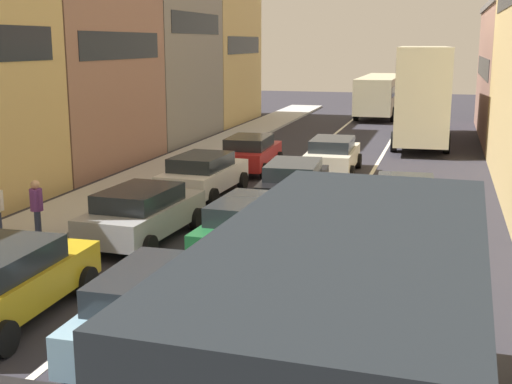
# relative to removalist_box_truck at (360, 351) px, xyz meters

# --- Properties ---
(sidewalk_left) EXTENTS (2.60, 64.00, 0.14)m
(sidewalk_left) POSITION_rel_removalist_box_truck_xyz_m (-10.39, 17.05, -1.90)
(sidewalk_left) COLOR #AEAEAE
(sidewalk_left) RESTS_ON ground
(lane_stripe_left) EXTENTS (0.16, 60.00, 0.01)m
(lane_stripe_left) POSITION_rel_removalist_box_truck_xyz_m (-5.39, 17.05, -1.97)
(lane_stripe_left) COLOR silver
(lane_stripe_left) RESTS_ON ground
(lane_stripe_right) EXTENTS (0.16, 60.00, 0.01)m
(lane_stripe_right) POSITION_rel_removalist_box_truck_xyz_m (-1.99, 17.05, -1.97)
(lane_stripe_right) COLOR silver
(lane_stripe_right) RESTS_ON ground
(building_row_left) EXTENTS (7.20, 43.90, 11.69)m
(building_row_left) POSITION_rel_removalist_box_truck_xyz_m (-15.69, 20.15, 2.94)
(building_row_left) COLOR beige
(building_row_left) RESTS_ON ground
(removalist_box_truck) EXTENTS (2.91, 7.78, 3.58)m
(removalist_box_truck) POSITION_rel_removalist_box_truck_xyz_m (0.00, 0.00, 0.00)
(removalist_box_truck) COLOR navy
(removalist_box_truck) RESTS_ON ground
(sedan_centre_lane_second) EXTENTS (2.09, 4.32, 1.49)m
(sedan_centre_lane_second) POSITION_rel_removalist_box_truck_xyz_m (-3.84, 3.30, -1.18)
(sedan_centre_lane_second) COLOR #759EB7
(sedan_centre_lane_second) RESTS_ON ground
(wagon_left_lane_second) EXTENTS (2.13, 4.34, 1.49)m
(wagon_left_lane_second) POSITION_rel_removalist_box_truck_xyz_m (-7.23, 3.69, -1.18)
(wagon_left_lane_second) COLOR #B29319
(wagon_left_lane_second) RESTS_ON ground
(hatchback_centre_lane_third) EXTENTS (2.23, 4.38, 1.49)m
(hatchback_centre_lane_third) POSITION_rel_removalist_box_truck_xyz_m (-3.72, 8.81, -1.18)
(hatchback_centre_lane_third) COLOR #19592D
(hatchback_centre_lane_third) RESTS_ON ground
(sedan_left_lane_third) EXTENTS (2.26, 4.40, 1.49)m
(sedan_left_lane_third) POSITION_rel_removalist_box_truck_xyz_m (-6.92, 9.26, -1.18)
(sedan_left_lane_third) COLOR gray
(sedan_left_lane_third) RESTS_ON ground
(coupe_centre_lane_fourth) EXTENTS (2.26, 4.40, 1.49)m
(coupe_centre_lane_fourth) POSITION_rel_removalist_box_truck_xyz_m (-3.87, 14.31, -1.18)
(coupe_centre_lane_fourth) COLOR black
(coupe_centre_lane_fourth) RESTS_ON ground
(sedan_left_lane_fourth) EXTENTS (2.23, 4.38, 1.49)m
(sedan_left_lane_fourth) POSITION_rel_removalist_box_truck_xyz_m (-7.22, 14.86, -1.18)
(sedan_left_lane_fourth) COLOR silver
(sedan_left_lane_fourth) RESTS_ON ground
(sedan_centre_lane_fifth) EXTENTS (2.14, 4.34, 1.49)m
(sedan_centre_lane_fifth) POSITION_rel_removalist_box_truck_xyz_m (-3.55, 20.18, -1.18)
(sedan_centre_lane_fifth) COLOR beige
(sedan_centre_lane_fifth) RESTS_ON ground
(sedan_left_lane_fifth) EXTENTS (2.19, 4.36, 1.49)m
(sedan_left_lane_fifth) POSITION_rel_removalist_box_truck_xyz_m (-6.93, 19.77, -1.18)
(sedan_left_lane_fifth) COLOR #A51E1E
(sedan_left_lane_fifth) RESTS_ON ground
(sedan_right_lane_behind_truck) EXTENTS (2.25, 4.39, 1.49)m
(sedan_right_lane_behind_truck) POSITION_rel_removalist_box_truck_xyz_m (-0.49, 7.03, -1.18)
(sedan_right_lane_behind_truck) COLOR #194C8C
(sedan_right_lane_behind_truck) RESTS_ON ground
(wagon_right_lane_far) EXTENTS (2.29, 4.41, 1.49)m
(wagon_right_lane_far) POSITION_rel_removalist_box_truck_xyz_m (-0.20, 12.38, -1.18)
(wagon_right_lane_far) COLOR #759EB7
(wagon_right_lane_far) RESTS_ON ground
(bus_mid_queue_primary) EXTENTS (3.12, 10.59, 5.06)m
(bus_mid_queue_primary) POSITION_rel_removalist_box_truck_xyz_m (-0.44, 29.88, 0.86)
(bus_mid_queue_primary) COLOR #BFB793
(bus_mid_queue_primary) RESTS_ON ground
(bus_far_queue_secondary) EXTENTS (2.86, 10.52, 2.90)m
(bus_far_queue_secondary) POSITION_rel_removalist_box_truck_xyz_m (-3.84, 43.00, -0.21)
(bus_far_queue_secondary) COLOR #BFB793
(bus_far_queue_secondary) RESTS_ON ground
(pedestrian_near_kerb) EXTENTS (0.34, 0.49, 1.66)m
(pedestrian_near_kerb) POSITION_rel_removalist_box_truck_xyz_m (-9.73, 8.62, -1.03)
(pedestrian_near_kerb) COLOR #262D47
(pedestrian_near_kerb) RESTS_ON ground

